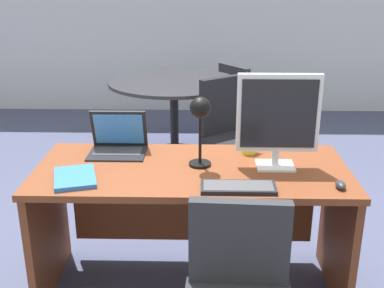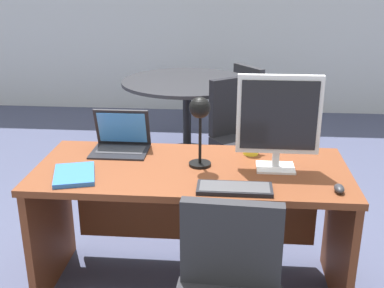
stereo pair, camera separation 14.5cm
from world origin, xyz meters
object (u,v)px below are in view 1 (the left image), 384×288
desk (192,200)px  coffee_mug (249,144)px  keyboard (238,187)px  laptop (118,139)px  book (75,177)px  monitor (278,116)px  mouse (341,185)px  desk_lamp (200,117)px  meeting_chair_near (233,146)px  meeting_chair_far (245,109)px  meeting_table (174,100)px

desk → coffee_mug: 0.46m
desk → keyboard: keyboard is taller
laptop → book: laptop is taller
monitor → laptop: monitor is taller
monitor → mouse: monitor is taller
desk_lamp → laptop: bearing=153.8°
monitor → meeting_chair_near: 1.48m
monitor → laptop: bearing=165.7°
mouse → book: mouse is taller
meeting_chair_far → laptop: bearing=-111.8°
desk_lamp → meeting_chair_far: desk_lamp is taller
monitor → desk_lamp: bearing=-178.5°
desk → laptop: (-0.43, 0.19, 0.29)m
meeting_chair_near → book: bearing=-120.7°
mouse → meeting_chair_far: size_ratio=0.10×
coffee_mug → desk_lamp: bearing=-142.1°
keyboard → desk_lamp: 0.43m
meeting_chair_far → meeting_chair_near: bearing=-98.8°
desk_lamp → meeting_chair_far: bearing=79.9°
monitor → meeting_chair_far: 2.65m
keyboard → book: 0.82m
desk → meeting_table: 2.01m
book → monitor: bearing=10.5°
laptop → keyboard: 0.84m
desk → meeting_table: bearing=96.2°
mouse → meeting_chair_near: bearing=104.6°
desk → meeting_chair_near: bearing=76.4°
desk → book: 0.66m
monitor → coffee_mug: (-0.12, 0.21, -0.23)m
laptop → coffee_mug: laptop is taller
mouse → meeting_table: (-0.94, 2.29, -0.18)m
desk_lamp → meeting_table: desk_lamp is taller
desk → monitor: size_ratio=3.31×
desk → mouse: size_ratio=20.04×
desk → mouse: mouse is taller
keyboard → book: same height
coffee_mug → meeting_table: bearing=106.5°
monitor → keyboard: bearing=-127.1°
laptop → meeting_table: laptop is taller
desk_lamp → meeting_chair_near: (0.27, 1.33, -0.65)m
laptop → coffee_mug: bearing=-1.1°
monitor → meeting_chair_near: (-0.13, 1.32, -0.65)m
monitor → book: (-1.03, -0.19, -0.27)m
mouse → meeting_chair_far: 2.87m
laptop → desk_lamp: 0.57m
monitor → mouse: 0.46m
keyboard → meeting_table: keyboard is taller
laptop → meeting_table: 1.84m
keyboard → book: (-0.81, 0.10, 0.00)m
laptop → mouse: laptop is taller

